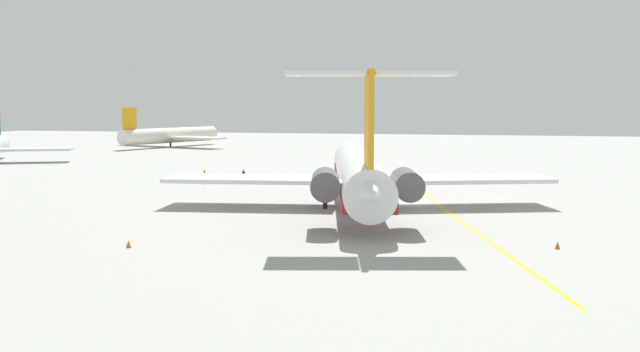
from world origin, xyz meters
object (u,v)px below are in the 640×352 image
(main_jetliner, at_px, (359,173))
(ground_crew_near_nose, at_px, (205,175))
(ground_crew_near_tail, at_px, (244,174))
(safety_cone_wingtip, at_px, (129,244))
(airliner_far_right, at_px, (173,135))
(safety_cone_nose, at_px, (558,245))

(main_jetliner, distance_m, ground_crew_near_nose, 29.88)
(ground_crew_near_nose, distance_m, ground_crew_near_tail, 5.11)
(safety_cone_wingtip, bearing_deg, ground_crew_near_nose, 15.51)
(airliner_far_right, height_order, ground_crew_near_nose, airliner_far_right)
(airliner_far_right, distance_m, ground_crew_near_nose, 86.58)
(main_jetliner, xyz_separation_m, ground_crew_near_nose, (17.63, 24.00, -2.41))
(main_jetliner, height_order, ground_crew_near_nose, main_jetliner)
(main_jetliner, height_order, safety_cone_nose, main_jetliner)
(main_jetliner, relative_size, safety_cone_nose, 80.44)
(main_jetliner, distance_m, safety_cone_wingtip, 27.00)
(main_jetliner, xyz_separation_m, airliner_far_right, (94.09, 64.59, -0.70))
(ground_crew_near_tail, height_order, safety_cone_nose, ground_crew_near_tail)
(main_jetliner, xyz_separation_m, safety_cone_wingtip, (-23.69, 12.53, -3.28))
(main_jetliner, relative_size, ground_crew_near_tail, 24.59)
(ground_crew_near_nose, xyz_separation_m, ground_crew_near_tail, (2.02, -4.69, -0.00))
(ground_crew_near_nose, relative_size, ground_crew_near_tail, 1.00)
(ground_crew_near_tail, bearing_deg, airliner_far_right, 37.05)
(ground_crew_near_nose, bearing_deg, airliner_far_right, -55.88)
(airliner_far_right, relative_size, ground_crew_near_tail, 17.63)
(airliner_far_right, height_order, safety_cone_nose, airliner_far_right)
(ground_crew_near_tail, bearing_deg, main_jetliner, -129.76)
(ground_crew_near_tail, distance_m, safety_cone_nose, 51.94)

